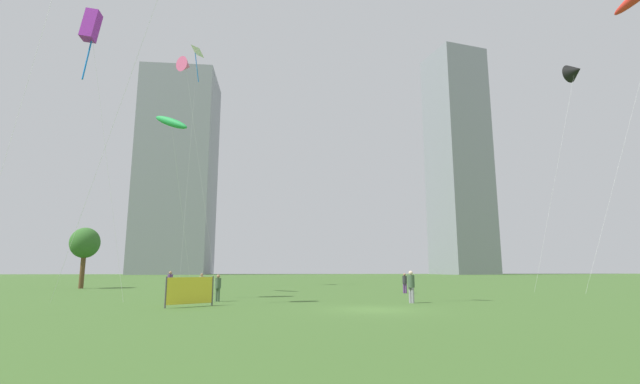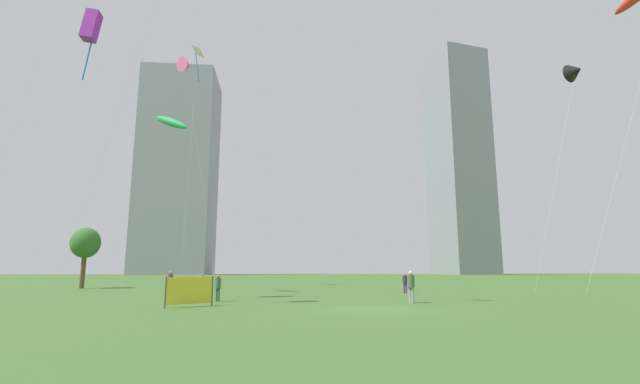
{
  "view_description": "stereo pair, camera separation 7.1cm",
  "coord_description": "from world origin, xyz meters",
  "px_view_note": "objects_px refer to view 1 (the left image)",
  "views": [
    {
      "loc": [
        -4.48,
        -21.53,
        1.98
      ],
      "look_at": [
        -1.92,
        8.69,
        7.31
      ],
      "focal_mm": 24.49,
      "sensor_mm": 36.0,
      "label": 1
    },
    {
      "loc": [
        -4.4,
        -21.54,
        1.98
      ],
      "look_at": [
        -1.92,
        8.69,
        7.31
      ],
      "focal_mm": 24.49,
      "sensor_mm": 36.0,
      "label": 2
    }
  ],
  "objects_px": {
    "person_standing_1": "(218,286)",
    "kite_flying_4": "(197,56)",
    "person_standing_2": "(201,282)",
    "event_banner": "(190,291)",
    "kite_flying_0": "(91,27)",
    "person_standing_3": "(411,284)",
    "park_tree_0": "(85,244)",
    "kite_flying_5": "(186,66)",
    "distant_highrise_0": "(458,160)",
    "person_standing_0": "(405,282)",
    "distant_highrise_1": "(178,172)",
    "kite_flying_6": "(575,71)",
    "kite_flying_8": "(171,122)",
    "person_standing_4": "(170,281)"
  },
  "relations": [
    {
      "from": "kite_flying_0",
      "to": "event_banner",
      "type": "relative_size",
      "value": 8.87
    },
    {
      "from": "person_standing_4",
      "to": "kite_flying_6",
      "type": "distance_m",
      "value": 41.83
    },
    {
      "from": "distant_highrise_1",
      "to": "kite_flying_0",
      "type": "bearing_deg",
      "value": -80.16
    },
    {
      "from": "person_standing_1",
      "to": "kite_flying_8",
      "type": "bearing_deg",
      "value": 157.53
    },
    {
      "from": "person_standing_2",
      "to": "distant_highrise_1",
      "type": "bearing_deg",
      "value": 105.37
    },
    {
      "from": "kite_flying_4",
      "to": "kite_flying_5",
      "type": "distance_m",
      "value": 2.12
    },
    {
      "from": "kite_flying_8",
      "to": "event_banner",
      "type": "height_order",
      "value": "kite_flying_8"
    },
    {
      "from": "person_standing_2",
      "to": "kite_flying_5",
      "type": "xyz_separation_m",
      "value": [
        -5.46,
        13.77,
        24.88
      ]
    },
    {
      "from": "person_standing_2",
      "to": "kite_flying_8",
      "type": "height_order",
      "value": "kite_flying_8"
    },
    {
      "from": "kite_flying_0",
      "to": "kite_flying_6",
      "type": "bearing_deg",
      "value": 13.03
    },
    {
      "from": "event_banner",
      "to": "person_standing_3",
      "type": "bearing_deg",
      "value": 6.8
    },
    {
      "from": "kite_flying_6",
      "to": "person_standing_3",
      "type": "bearing_deg",
      "value": -149.41
    },
    {
      "from": "kite_flying_5",
      "to": "park_tree_0",
      "type": "bearing_deg",
      "value": -159.64
    },
    {
      "from": "distant_highrise_0",
      "to": "kite_flying_8",
      "type": "bearing_deg",
      "value": -136.47
    },
    {
      "from": "person_standing_0",
      "to": "person_standing_4",
      "type": "bearing_deg",
      "value": 30.23
    },
    {
      "from": "person_standing_2",
      "to": "park_tree_0",
      "type": "distance_m",
      "value": 17.8
    },
    {
      "from": "distant_highrise_0",
      "to": "park_tree_0",
      "type": "bearing_deg",
      "value": -142.7
    },
    {
      "from": "person_standing_0",
      "to": "distant_highrise_1",
      "type": "bearing_deg",
      "value": -41.6
    },
    {
      "from": "person_standing_0",
      "to": "event_banner",
      "type": "bearing_deg",
      "value": 64.8
    },
    {
      "from": "kite_flying_4",
      "to": "distant_highrise_1",
      "type": "height_order",
      "value": "distant_highrise_1"
    },
    {
      "from": "person_standing_1",
      "to": "kite_flying_5",
      "type": "relative_size",
      "value": 0.06
    },
    {
      "from": "kite_flying_0",
      "to": "distant_highrise_0",
      "type": "height_order",
      "value": "distant_highrise_0"
    },
    {
      "from": "kite_flying_0",
      "to": "park_tree_0",
      "type": "relative_size",
      "value": 3.14
    },
    {
      "from": "park_tree_0",
      "to": "kite_flying_5",
      "type": "bearing_deg",
      "value": 20.36
    },
    {
      "from": "person_standing_4",
      "to": "event_banner",
      "type": "height_order",
      "value": "person_standing_4"
    },
    {
      "from": "kite_flying_5",
      "to": "distant_highrise_0",
      "type": "relative_size",
      "value": 0.33
    },
    {
      "from": "person_standing_2",
      "to": "park_tree_0",
      "type": "relative_size",
      "value": 0.26
    },
    {
      "from": "person_standing_4",
      "to": "kite_flying_6",
      "type": "height_order",
      "value": "kite_flying_6"
    },
    {
      "from": "person_standing_4",
      "to": "park_tree_0",
      "type": "relative_size",
      "value": 0.29
    },
    {
      "from": "kite_flying_0",
      "to": "kite_flying_5",
      "type": "relative_size",
      "value": 0.72
    },
    {
      "from": "person_standing_3",
      "to": "event_banner",
      "type": "distance_m",
      "value": 12.42
    },
    {
      "from": "kite_flying_0",
      "to": "distant_highrise_1",
      "type": "relative_size",
      "value": 0.27
    },
    {
      "from": "park_tree_0",
      "to": "kite_flying_0",
      "type": "bearing_deg",
      "value": -69.0
    },
    {
      "from": "park_tree_0",
      "to": "distant_highrise_0",
      "type": "bearing_deg",
      "value": 50.78
    },
    {
      "from": "person_standing_1",
      "to": "kite_flying_6",
      "type": "distance_m",
      "value": 39.12
    },
    {
      "from": "person_standing_1",
      "to": "kite_flying_4",
      "type": "height_order",
      "value": "kite_flying_4"
    },
    {
      "from": "person_standing_3",
      "to": "kite_flying_0",
      "type": "distance_m",
      "value": 26.78
    },
    {
      "from": "event_banner",
      "to": "kite_flying_6",
      "type": "bearing_deg",
      "value": 22.54
    },
    {
      "from": "person_standing_4",
      "to": "person_standing_2",
      "type": "bearing_deg",
      "value": 48.32
    },
    {
      "from": "kite_flying_4",
      "to": "distant_highrise_1",
      "type": "distance_m",
      "value": 109.94
    },
    {
      "from": "person_standing_1",
      "to": "kite_flying_4",
      "type": "distance_m",
      "value": 35.56
    },
    {
      "from": "kite_flying_4",
      "to": "park_tree_0",
      "type": "distance_m",
      "value": 25.09
    },
    {
      "from": "kite_flying_0",
      "to": "kite_flying_8",
      "type": "bearing_deg",
      "value": 68.58
    },
    {
      "from": "person_standing_1",
      "to": "kite_flying_0",
      "type": "distance_m",
      "value": 19.38
    },
    {
      "from": "person_standing_2",
      "to": "event_banner",
      "type": "relative_size",
      "value": 0.74
    },
    {
      "from": "kite_flying_5",
      "to": "distant_highrise_0",
      "type": "distance_m",
      "value": 123.81
    },
    {
      "from": "person_standing_4",
      "to": "kite_flying_8",
      "type": "bearing_deg",
      "value": 130.2
    },
    {
      "from": "kite_flying_4",
      "to": "kite_flying_0",
      "type": "bearing_deg",
      "value": -96.07
    },
    {
      "from": "person_standing_0",
      "to": "kite_flying_5",
      "type": "relative_size",
      "value": 0.06
    },
    {
      "from": "person_standing_1",
      "to": "person_standing_3",
      "type": "height_order",
      "value": "person_standing_3"
    }
  ]
}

